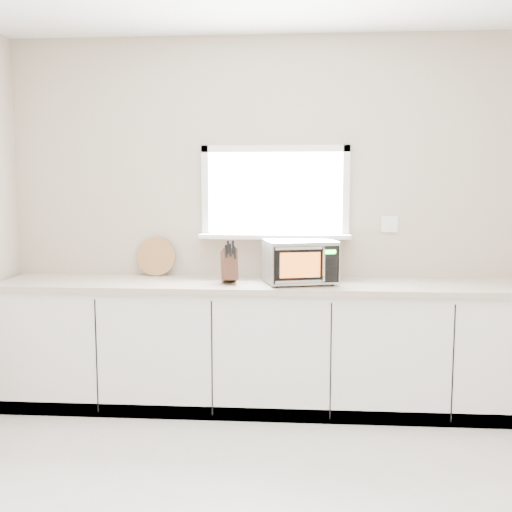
{
  "coord_description": "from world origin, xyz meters",
  "views": [
    {
      "loc": [
        0.19,
        -2.51,
        1.61
      ],
      "look_at": [
        -0.11,
        1.55,
        1.12
      ],
      "focal_mm": 42.0,
      "sensor_mm": 36.0,
      "label": 1
    }
  ],
  "objects": [
    {
      "name": "back_wall",
      "position": [
        0.0,
        2.0,
        1.36
      ],
      "size": [
        4.0,
        0.17,
        2.7
      ],
      "color": "#B0A08C",
      "rests_on": "ground"
    },
    {
      "name": "cabinets",
      "position": [
        0.0,
        1.7,
        0.44
      ],
      "size": [
        3.92,
        0.6,
        0.88
      ],
      "primitive_type": "cube",
      "color": "white",
      "rests_on": "ground"
    },
    {
      "name": "countertop",
      "position": [
        0.0,
        1.69,
        0.9
      ],
      "size": [
        3.92,
        0.64,
        0.04
      ],
      "primitive_type": "cube",
      "color": "#C1B39F",
      "rests_on": "cabinets"
    },
    {
      "name": "microwave",
      "position": [
        0.19,
        1.66,
        1.08
      ],
      "size": [
        0.55,
        0.48,
        0.3
      ],
      "rotation": [
        0.0,
        0.0,
        0.26
      ],
      "color": "black",
      "rests_on": "countertop"
    },
    {
      "name": "knife_block",
      "position": [
        -0.31,
        1.64,
        1.05
      ],
      "size": [
        0.15,
        0.23,
        0.31
      ],
      "rotation": [
        0.0,
        0.0,
        0.27
      ],
      "color": "#452618",
      "rests_on": "countertop"
    },
    {
      "name": "cutting_board",
      "position": [
        -0.9,
        1.94,
        1.07
      ],
      "size": [
        0.29,
        0.07,
        0.29
      ],
      "primitive_type": "cylinder",
      "rotation": [
        1.4,
        0.0,
        0.0
      ],
      "color": "#AF7043",
      "rests_on": "countertop"
    },
    {
      "name": "coffee_grinder",
      "position": [
        0.4,
        1.88,
        1.03
      ],
      "size": [
        0.13,
        0.13,
        0.21
      ],
      "rotation": [
        0.0,
        0.0,
        0.03
      ],
      "color": "#B5B8BD",
      "rests_on": "countertop"
    }
  ]
}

